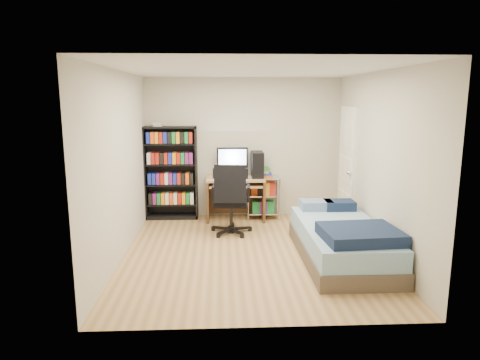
{
  "coord_description": "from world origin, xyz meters",
  "views": [
    {
      "loc": [
        -0.41,
        -5.7,
        2.13
      ],
      "look_at": [
        -0.13,
        0.4,
        0.96
      ],
      "focal_mm": 32.0,
      "sensor_mm": 36.0,
      "label": 1
    }
  ],
  "objects_px": {
    "computer_desk": "(241,181)",
    "office_chair": "(231,212)",
    "media_shelf": "(171,172)",
    "bed": "(342,240)"
  },
  "relations": [
    {
      "from": "computer_desk",
      "to": "bed",
      "type": "bearing_deg",
      "value": -58.42
    },
    {
      "from": "computer_desk",
      "to": "office_chair",
      "type": "xyz_separation_m",
      "value": [
        -0.2,
        -0.86,
        -0.33
      ]
    },
    {
      "from": "office_chair",
      "to": "bed",
      "type": "distance_m",
      "value": 1.88
    },
    {
      "from": "media_shelf",
      "to": "bed",
      "type": "height_order",
      "value": "media_shelf"
    },
    {
      "from": "media_shelf",
      "to": "office_chair",
      "type": "xyz_separation_m",
      "value": [
        1.04,
        -0.97,
        -0.48
      ]
    },
    {
      "from": "media_shelf",
      "to": "computer_desk",
      "type": "xyz_separation_m",
      "value": [
        1.24,
        -0.1,
        -0.16
      ]
    },
    {
      "from": "media_shelf",
      "to": "computer_desk",
      "type": "height_order",
      "value": "media_shelf"
    },
    {
      "from": "computer_desk",
      "to": "office_chair",
      "type": "distance_m",
      "value": 0.94
    },
    {
      "from": "office_chair",
      "to": "bed",
      "type": "height_order",
      "value": "office_chair"
    },
    {
      "from": "office_chair",
      "to": "bed",
      "type": "bearing_deg",
      "value": -33.88
    }
  ]
}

